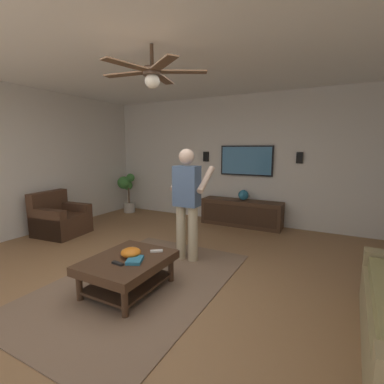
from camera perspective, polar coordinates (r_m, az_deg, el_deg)
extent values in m
plane|color=olive|center=(3.60, -9.04, -18.28)|extent=(7.95, 7.95, 0.00)
cube|color=silver|center=(6.22, 9.70, 6.57)|extent=(0.10, 6.61, 2.77)
cube|color=white|center=(3.41, -10.40, 29.12)|extent=(6.83, 6.61, 0.10)
cube|color=#7A604C|center=(3.64, -10.81, -17.95)|extent=(2.88, 1.89, 0.01)
cube|color=#472D1E|center=(5.88, -25.35, -6.06)|extent=(0.88, 0.88, 0.40)
cube|color=#472D1E|center=(6.03, -27.69, -1.88)|extent=(0.81, 0.27, 0.42)
cube|color=#472D1E|center=(5.66, -27.77, -5.98)|extent=(0.25, 0.81, 0.56)
cube|color=#472D1E|center=(6.08, -23.20, -4.67)|extent=(0.25, 0.81, 0.56)
cube|color=#422B1C|center=(3.35, -13.19, -13.96)|extent=(1.00, 0.80, 0.10)
cylinder|color=#422B1C|center=(3.56, -4.40, -15.82)|extent=(0.07, 0.07, 0.30)
cylinder|color=#422B1C|center=(3.92, -12.57, -13.64)|extent=(0.07, 0.07, 0.30)
cylinder|color=#422B1C|center=(2.97, -13.75, -21.50)|extent=(0.07, 0.07, 0.30)
cylinder|color=#422B1C|center=(3.39, -22.29, -17.91)|extent=(0.07, 0.07, 0.30)
cube|color=#382417|center=(3.46, -13.04, -17.78)|extent=(0.88, 0.68, 0.03)
cube|color=#422B1C|center=(6.00, 10.20, -4.28)|extent=(0.44, 1.70, 0.55)
cube|color=#352216|center=(5.79, 9.52, -4.75)|extent=(0.01, 1.56, 0.39)
cube|color=black|center=(6.08, 11.20, 6.40)|extent=(0.05, 1.14, 0.64)
cube|color=teal|center=(6.05, 11.13, 6.39)|extent=(0.01, 1.08, 0.58)
cylinder|color=#C6B793|center=(4.05, 0.19, -8.72)|extent=(0.14, 0.14, 0.82)
cylinder|color=#C6B793|center=(4.14, -2.30, -8.33)|extent=(0.14, 0.14, 0.82)
cube|color=slate|center=(3.94, -1.10, 1.23)|extent=(0.23, 0.36, 0.58)
sphere|color=beige|center=(3.90, -1.12, 7.34)|extent=(0.22, 0.22, 0.22)
cylinder|color=beige|center=(3.99, 2.91, 2.62)|extent=(0.48, 0.10, 0.37)
cylinder|color=beige|center=(4.19, -2.59, 2.93)|extent=(0.48, 0.10, 0.37)
cube|color=white|center=(4.28, 1.31, 1.72)|extent=(0.04, 0.05, 0.16)
cylinder|color=#B7B2A8|center=(7.33, -12.85, -3.16)|extent=(0.29, 0.29, 0.24)
cylinder|color=brown|center=(7.27, -12.94, -0.69)|extent=(0.04, 0.04, 0.40)
sphere|color=#3D7F38|center=(7.32, -13.16, 1.35)|extent=(0.24, 0.24, 0.24)
sphere|color=#3D7F38|center=(7.22, -12.65, 2.89)|extent=(0.21, 0.21, 0.21)
sphere|color=#3D7F38|center=(7.25, -13.94, 1.89)|extent=(0.32, 0.32, 0.32)
ellipsoid|color=orange|center=(3.34, -12.55, -12.12)|extent=(0.23, 0.23, 0.10)
cube|color=white|center=(3.45, -7.35, -12.02)|extent=(0.13, 0.15, 0.02)
cube|color=black|center=(3.19, -15.15, -14.08)|extent=(0.06, 0.15, 0.02)
cube|color=slate|center=(3.56, -12.99, -11.49)|extent=(0.16, 0.09, 0.02)
cube|color=teal|center=(3.21, -11.77, -13.65)|extent=(0.27, 0.24, 0.04)
sphere|color=teal|center=(5.95, 10.61, -0.62)|extent=(0.22, 0.22, 0.22)
cube|color=black|center=(5.86, 21.41, 6.63)|extent=(0.06, 0.12, 0.22)
cube|color=black|center=(6.43, 2.93, 7.36)|extent=(0.06, 0.12, 0.22)
cylinder|color=#4C3828|center=(3.34, -8.34, 25.81)|extent=(0.04, 0.04, 0.28)
cylinder|color=#4C3828|center=(3.30, -8.28, 23.48)|extent=(0.20, 0.20, 0.08)
sphere|color=silver|center=(3.28, -8.23, 21.79)|extent=(0.16, 0.16, 0.16)
cube|color=brown|center=(3.59, -6.15, 22.34)|extent=(0.57, 0.25, 0.02)
cube|color=brown|center=(3.46, -13.33, 22.67)|extent=(0.19, 0.57, 0.02)
cube|color=brown|center=(3.10, -13.14, 24.28)|extent=(0.57, 0.24, 0.02)
cube|color=brown|center=(3.01, -6.15, 24.95)|extent=(0.42, 0.53, 0.02)
cube|color=brown|center=(3.28, -2.21, 23.65)|extent=(0.38, 0.55, 0.02)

